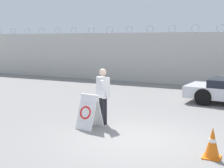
{
  "coord_description": "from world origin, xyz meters",
  "views": [
    {
      "loc": [
        2.98,
        -7.75,
        2.75
      ],
      "look_at": [
        -1.79,
        2.11,
        1.17
      ],
      "focal_mm": 50.0,
      "sensor_mm": 36.0,
      "label": 1
    }
  ],
  "objects": [
    {
      "name": "traffic_cone_mid",
      "position": [
        2.04,
        -0.46,
        0.36
      ],
      "size": [
        0.41,
        0.41,
        0.73
      ],
      "color": "orange",
      "rests_on": "ground_plane"
    },
    {
      "name": "perimeter_wall",
      "position": [
        0.0,
        11.15,
        1.59
      ],
      "size": [
        36.0,
        0.3,
        3.62
      ],
      "color": "beige",
      "rests_on": "ground_plane"
    },
    {
      "name": "barricade_sign",
      "position": [
        -1.77,
        0.41,
        0.53
      ],
      "size": [
        0.68,
        0.78,
        1.07
      ],
      "rotation": [
        0.0,
        0.0,
        -0.13
      ],
      "color": "white",
      "rests_on": "ground_plane"
    },
    {
      "name": "security_guard",
      "position": [
        -1.63,
        1.08,
        1.02
      ],
      "size": [
        0.62,
        0.59,
        1.81
      ],
      "rotation": [
        0.0,
        0.0,
        -0.45
      ],
      "color": "black",
      "rests_on": "ground_plane"
    },
    {
      "name": "ground_plane",
      "position": [
        0.0,
        0.0,
        0.0
      ],
      "size": [
        90.0,
        90.0,
        0.0
      ],
      "primitive_type": "plane",
      "color": "gray"
    }
  ]
}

